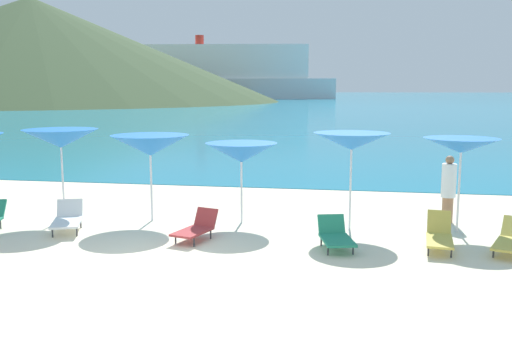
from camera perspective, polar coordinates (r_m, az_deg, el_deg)
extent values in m
cube|color=beige|center=(20.59, -1.08, -1.63)|extent=(50.00, 100.00, 0.30)
cube|color=teal|center=(238.91, 9.01, 7.49)|extent=(650.00, 440.00, 0.02)
cone|color=#384C2D|center=(154.34, -21.82, 11.36)|extent=(124.39, 124.39, 25.92)
cylinder|color=silver|center=(15.45, -19.12, -0.64)|extent=(0.05, 0.05, 2.27)
cone|color=blue|center=(15.34, -19.30, 3.09)|extent=(2.02, 2.02, 0.48)
sphere|color=silver|center=(15.32, -19.33, 3.66)|extent=(0.07, 0.07, 0.07)
cylinder|color=silver|center=(14.75, -10.64, -1.04)|extent=(0.05, 0.05, 2.11)
cone|color=blue|center=(14.63, -10.74, 2.53)|extent=(2.11, 2.11, 0.54)
sphere|color=silver|center=(14.61, -10.76, 3.17)|extent=(0.07, 0.07, 0.07)
cylinder|color=silver|center=(14.28, -1.49, -1.55)|extent=(0.05, 0.05, 1.94)
cone|color=blue|center=(14.16, -1.50, 1.83)|extent=(1.95, 1.95, 0.50)
sphere|color=silver|center=(14.14, -1.51, 2.45)|extent=(0.07, 0.07, 0.07)
cylinder|color=silver|center=(13.76, 9.62, -1.34)|extent=(0.05, 0.05, 2.27)
cone|color=blue|center=(13.63, 9.72, 2.95)|extent=(1.84, 1.84, 0.41)
sphere|color=silver|center=(13.61, 9.74, 3.51)|extent=(0.07, 0.07, 0.07)
cylinder|color=silver|center=(14.21, 20.00, -1.62)|extent=(0.05, 0.05, 2.18)
cone|color=blue|center=(14.08, 20.20, 2.40)|extent=(1.95, 1.95, 0.35)
sphere|color=silver|center=(14.07, 20.22, 2.88)|extent=(0.07, 0.07, 0.07)
cube|color=#D8BF4C|center=(12.52, 18.21, -6.82)|extent=(0.66, 1.22, 0.05)
cube|color=#D8BF4C|center=(13.16, 18.17, -5.02)|extent=(0.54, 0.35, 0.50)
cylinder|color=#333338|center=(12.20, 17.16, -7.83)|extent=(0.04, 0.04, 0.22)
cylinder|color=#333338|center=(12.22, 19.31, -7.90)|extent=(0.04, 0.04, 0.22)
cylinder|color=#333338|center=(12.99, 17.12, -6.84)|extent=(0.04, 0.04, 0.22)
cylinder|color=#333338|center=(13.00, 19.13, -6.91)|extent=(0.04, 0.04, 0.22)
cube|color=#A53333|center=(12.74, -6.53, -6.22)|extent=(0.84, 1.13, 0.05)
cube|color=#A53333|center=(13.18, -5.12, -4.79)|extent=(0.59, 0.39, 0.43)
cylinder|color=#333338|center=(12.66, -8.20, -6.95)|extent=(0.04, 0.04, 0.21)
cylinder|color=#333338|center=(12.40, -6.34, -7.25)|extent=(0.04, 0.04, 0.21)
cylinder|color=#333338|center=(13.22, -6.46, -6.25)|extent=(0.04, 0.04, 0.21)
cylinder|color=#333338|center=(12.97, -4.64, -6.52)|extent=(0.04, 0.04, 0.21)
cylinder|color=#333338|center=(15.20, -24.61, -5.01)|extent=(0.04, 0.04, 0.22)
cube|color=#268C66|center=(12.11, 8.30, -7.05)|extent=(0.86, 1.14, 0.05)
cube|color=#268C66|center=(12.64, 7.69, -5.45)|extent=(0.64, 0.40, 0.42)
cylinder|color=#333338|center=(11.80, 7.35, -8.09)|extent=(0.04, 0.04, 0.20)
cylinder|color=#333338|center=(11.92, 9.87, -7.98)|extent=(0.04, 0.04, 0.20)
cylinder|color=#333338|center=(12.47, 6.67, -7.17)|extent=(0.04, 0.04, 0.20)
cylinder|color=#333338|center=(12.58, 9.05, -7.08)|extent=(0.04, 0.04, 0.20)
cube|color=white|center=(14.15, -18.76, -5.04)|extent=(1.01, 1.30, 0.05)
cube|color=white|center=(14.76, -18.45, -3.66)|extent=(0.65, 0.44, 0.44)
cylinder|color=#333338|center=(13.88, -20.05, -5.97)|extent=(0.04, 0.04, 0.23)
cylinder|color=#333338|center=(13.80, -17.81, -5.94)|extent=(0.04, 0.04, 0.23)
cylinder|color=#333338|center=(14.65, -19.56, -5.20)|extent=(0.04, 0.04, 0.23)
cylinder|color=#333338|center=(14.58, -17.44, -5.16)|extent=(0.04, 0.04, 0.23)
cube|color=#D8BF4C|center=(12.83, 24.38, -6.88)|extent=(0.96, 1.33, 0.05)
cylinder|color=#333338|center=(12.53, 23.05, -7.75)|extent=(0.04, 0.04, 0.20)
cylinder|color=#333338|center=(13.34, 23.63, -6.82)|extent=(0.04, 0.04, 0.20)
cylinder|color=#A3704C|center=(15.25, 18.93, -3.81)|extent=(0.28, 0.28, 0.67)
cylinder|color=white|center=(15.11, 19.07, -0.97)|extent=(0.37, 0.37, 0.87)
sphere|color=#A3704C|center=(15.03, 19.17, 1.03)|extent=(0.22, 0.22, 0.22)
cube|color=silver|center=(181.89, -2.98, 8.33)|extent=(69.50, 17.35, 6.37)
cube|color=white|center=(182.08, -3.00, 11.01)|extent=(52.20, 13.55, 10.66)
cylinder|color=red|center=(183.44, -5.78, 13.10)|extent=(2.71, 2.71, 3.00)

